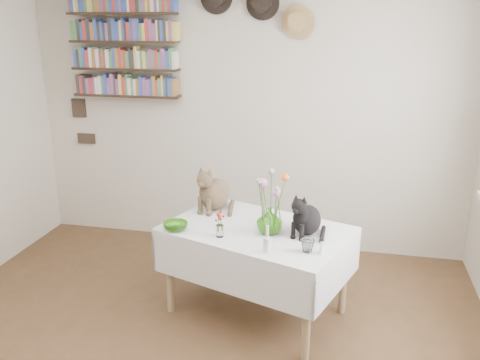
% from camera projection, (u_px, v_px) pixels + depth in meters
% --- Properties ---
extents(room, '(4.08, 4.58, 2.58)m').
position_uv_depth(room, '(153.00, 194.00, 2.50)').
color(room, brown).
rests_on(room, ground).
extents(dining_table, '(1.44, 1.17, 0.67)m').
position_uv_depth(dining_table, '(257.00, 250.00, 3.62)').
color(dining_table, white).
rests_on(dining_table, room).
extents(tabby_cat, '(0.32, 0.37, 0.37)m').
position_uv_depth(tabby_cat, '(214.00, 186.00, 3.89)').
color(tabby_cat, brown).
rests_on(tabby_cat, dining_table).
extents(black_cat, '(0.30, 0.33, 0.31)m').
position_uv_depth(black_cat, '(307.00, 212.00, 3.44)').
color(black_cat, black).
rests_on(black_cat, dining_table).
extents(flower_vase, '(0.25, 0.25, 0.18)m').
position_uv_depth(flower_vase, '(269.00, 221.00, 3.46)').
color(flower_vase, '#77D23E').
rests_on(flower_vase, dining_table).
extents(green_bowl, '(0.18, 0.18, 0.05)m').
position_uv_depth(green_bowl, '(175.00, 226.00, 3.54)').
color(green_bowl, '#77D23E').
rests_on(green_bowl, dining_table).
extents(drinking_glass, '(0.11, 0.11, 0.09)m').
position_uv_depth(drinking_glass, '(307.00, 246.00, 3.20)').
color(drinking_glass, white).
rests_on(drinking_glass, dining_table).
extents(candlestick, '(0.05, 0.05, 0.18)m').
position_uv_depth(candlestick, '(267.00, 243.00, 3.19)').
color(candlestick, white).
rests_on(candlestick, dining_table).
extents(berry_jar, '(0.05, 0.05, 0.21)m').
position_uv_depth(berry_jar, '(220.00, 224.00, 3.41)').
color(berry_jar, white).
rests_on(berry_jar, dining_table).
extents(porcelain_figurine, '(0.04, 0.04, 0.08)m').
position_uv_depth(porcelain_figurine, '(321.00, 248.00, 3.18)').
color(porcelain_figurine, white).
rests_on(porcelain_figurine, dining_table).
extents(flower_bouquet, '(0.17, 0.13, 0.39)m').
position_uv_depth(flower_bouquet, '(270.00, 186.00, 3.40)').
color(flower_bouquet, '#4C7233').
rests_on(flower_bouquet, flower_vase).
extents(bookshelf_unit, '(1.00, 0.16, 0.91)m').
position_uv_depth(bookshelf_unit, '(124.00, 46.00, 4.56)').
color(bookshelf_unit, black).
rests_on(bookshelf_unit, room).
extents(wall_hats, '(0.98, 0.09, 0.48)m').
position_uv_depth(wall_hats, '(258.00, 7.00, 4.24)').
color(wall_hats, black).
rests_on(wall_hats, room).
extents(wall_art_plaques, '(0.21, 0.02, 0.44)m').
position_uv_depth(wall_art_plaques, '(82.00, 121.00, 4.95)').
color(wall_art_plaques, '#38281E').
rests_on(wall_art_plaques, room).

